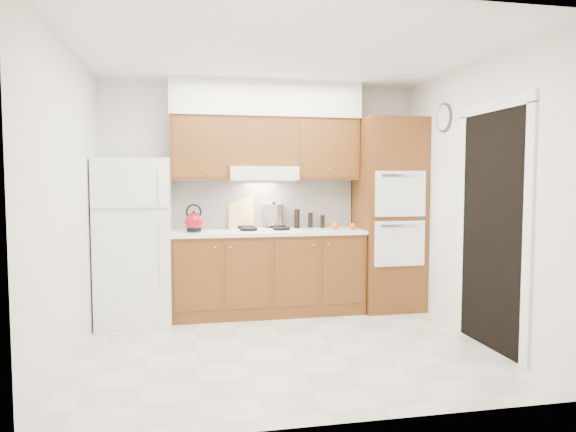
% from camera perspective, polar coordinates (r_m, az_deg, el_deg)
% --- Properties ---
extents(floor, '(3.60, 3.60, 0.00)m').
position_cam_1_polar(floor, '(4.76, -0.19, -14.33)').
color(floor, beige).
rests_on(floor, ground).
extents(ceiling, '(3.60, 3.60, 0.00)m').
position_cam_1_polar(ceiling, '(4.66, -0.20, 17.69)').
color(ceiling, white).
rests_on(ceiling, wall_back).
extents(wall_back, '(3.60, 0.02, 2.60)m').
position_cam_1_polar(wall_back, '(6.01, -2.92, 2.10)').
color(wall_back, white).
rests_on(wall_back, floor).
extents(wall_left, '(0.02, 3.00, 2.60)m').
position_cam_1_polar(wall_left, '(4.54, -23.09, 1.17)').
color(wall_left, white).
rests_on(wall_left, floor).
extents(wall_right, '(0.02, 3.00, 2.60)m').
position_cam_1_polar(wall_right, '(5.18, 19.76, 1.57)').
color(wall_right, white).
rests_on(wall_right, floor).
extents(fridge, '(0.75, 0.72, 1.72)m').
position_cam_1_polar(fridge, '(5.64, -16.64, -2.67)').
color(fridge, white).
rests_on(fridge, floor).
extents(base_cabinets, '(2.11, 0.60, 0.90)m').
position_cam_1_polar(base_cabinets, '(5.80, -2.22, -6.41)').
color(base_cabinets, brown).
rests_on(base_cabinets, floor).
extents(countertop, '(2.13, 0.62, 0.04)m').
position_cam_1_polar(countertop, '(5.73, -2.21, -1.80)').
color(countertop, white).
rests_on(countertop, base_cabinets).
extents(backsplash, '(2.11, 0.03, 0.56)m').
position_cam_1_polar(backsplash, '(6.00, -2.66, 1.33)').
color(backsplash, white).
rests_on(backsplash, countertop).
extents(oven_cabinet, '(0.70, 0.65, 2.20)m').
position_cam_1_polar(oven_cabinet, '(6.08, 11.09, 0.17)').
color(oven_cabinet, brown).
rests_on(oven_cabinet, floor).
extents(upper_cab_left, '(0.63, 0.33, 0.70)m').
position_cam_1_polar(upper_cab_left, '(5.79, -9.78, 7.42)').
color(upper_cab_left, brown).
rests_on(upper_cab_left, wall_back).
extents(upper_cab_right, '(0.73, 0.33, 0.70)m').
position_cam_1_polar(upper_cab_right, '(6.00, 4.12, 7.35)').
color(upper_cab_right, brown).
rests_on(upper_cab_right, wall_back).
extents(range_hood, '(0.75, 0.45, 0.15)m').
position_cam_1_polar(range_hood, '(5.78, -2.85, 4.75)').
color(range_hood, silver).
rests_on(range_hood, wall_back).
extents(upper_cab_over_hood, '(0.75, 0.33, 0.55)m').
position_cam_1_polar(upper_cab_over_hood, '(5.85, -2.95, 8.17)').
color(upper_cab_over_hood, brown).
rests_on(upper_cab_over_hood, range_hood).
extents(soffit, '(2.13, 0.36, 0.40)m').
position_cam_1_polar(soffit, '(5.90, -2.45, 12.79)').
color(soffit, silver).
rests_on(soffit, wall_back).
extents(cooktop, '(0.74, 0.50, 0.01)m').
position_cam_1_polar(cooktop, '(5.74, -2.74, -1.53)').
color(cooktop, white).
rests_on(cooktop, countertop).
extents(doorway, '(0.02, 0.90, 2.10)m').
position_cam_1_polar(doorway, '(4.89, 21.67, -1.54)').
color(doorway, black).
rests_on(doorway, floor).
extents(wall_clock, '(0.02, 0.30, 0.30)m').
position_cam_1_polar(wall_clock, '(5.69, 16.94, 10.41)').
color(wall_clock, '#3F3833').
rests_on(wall_clock, wall_right).
extents(kettle, '(0.26, 0.26, 0.20)m').
position_cam_1_polar(kettle, '(5.62, -10.42, -0.65)').
color(kettle, maroon).
rests_on(kettle, countertop).
extents(cutting_board, '(0.30, 0.12, 0.39)m').
position_cam_1_polar(cutting_board, '(5.93, -5.21, 0.52)').
color(cutting_board, '#D8BD6F').
rests_on(cutting_board, countertop).
extents(stock_pot, '(0.31, 0.31, 0.24)m').
position_cam_1_polar(stock_pot, '(5.94, -1.57, 0.07)').
color(stock_pot, '#B0B0B5').
rests_on(stock_pot, cooktop).
extents(condiment_a, '(0.08, 0.08, 0.22)m').
position_cam_1_polar(condiment_a, '(5.96, 1.01, -0.31)').
color(condiment_a, black).
rests_on(condiment_a, countertop).
extents(condiment_b, '(0.06, 0.06, 0.17)m').
position_cam_1_polar(condiment_b, '(6.08, 2.51, -0.46)').
color(condiment_b, black).
rests_on(condiment_b, countertop).
extents(condiment_c, '(0.07, 0.07, 0.15)m').
position_cam_1_polar(condiment_c, '(6.03, 3.85, -0.62)').
color(condiment_c, black).
rests_on(condiment_c, countertop).
extents(orange_near, '(0.08, 0.08, 0.08)m').
position_cam_1_polar(orange_near, '(5.85, 7.22, -1.13)').
color(orange_near, '#FB560D').
rests_on(orange_near, countertop).
extents(orange_far, '(0.11, 0.11, 0.08)m').
position_cam_1_polar(orange_far, '(5.86, 5.25, -1.08)').
color(orange_far, '#F9500D').
rests_on(orange_far, countertop).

